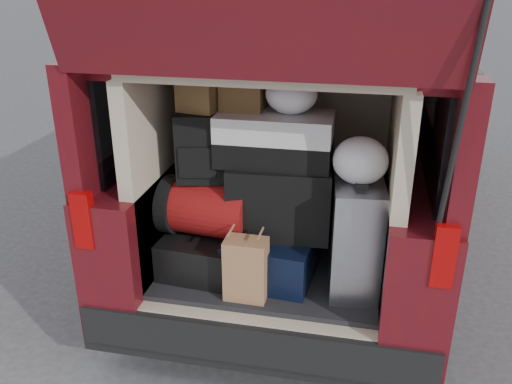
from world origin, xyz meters
TOP-DOWN VIEW (x-y plane):
  - ground at (0.00, 0.00)m, footprint 80.00×80.00m
  - minivan at (0.00, 1.86)m, footprint 1.90×5.35m
  - load_floor at (0.00, 0.28)m, footprint 1.24×1.05m
  - black_hardshell at (-0.39, 0.14)m, footprint 0.45×0.59m
  - navy_hardshell at (0.02, 0.16)m, footprint 0.52×0.62m
  - silver_roller at (0.47, 0.08)m, footprint 0.30×0.43m
  - kraft_bag at (-0.08, -0.14)m, footprint 0.22×0.14m
  - red_duffel at (-0.36, 0.12)m, footprint 0.53×0.38m
  - black_soft_case at (0.05, 0.17)m, footprint 0.58×0.37m
  - backpack at (-0.38, 0.12)m, footprint 0.29×0.21m
  - twotone_duffel at (0.01, 0.19)m, footprint 0.61×0.32m
  - grocery_sack_lower at (-0.40, 0.18)m, footprint 0.23×0.20m
  - grocery_sack_upper at (-0.17, 0.25)m, footprint 0.23×0.19m
  - plastic_bag_center at (0.09, 0.21)m, footprint 0.31×0.30m
  - plastic_bag_right at (0.47, 0.08)m, footprint 0.30×0.28m

SIDE VIEW (x-z plane):
  - ground at x=0.00m, z-range 0.00..0.00m
  - load_floor at x=0.00m, z-range 0.00..0.55m
  - black_hardshell at x=-0.39m, z-range 0.55..0.77m
  - navy_hardshell at x=0.02m, z-range 0.55..0.80m
  - kraft_bag at x=-0.08m, z-range 0.55..0.89m
  - silver_roller at x=0.47m, z-range 0.55..1.17m
  - minivan at x=0.00m, z-range -0.47..2.29m
  - red_duffel at x=-0.36m, z-range 0.77..1.09m
  - black_soft_case at x=0.05m, z-range 0.80..1.20m
  - backpack at x=-0.38m, z-range 1.09..1.47m
  - plastic_bag_right at x=0.47m, z-range 1.17..1.41m
  - twotone_duffel at x=0.01m, z-range 1.20..1.47m
  - grocery_sack_lower at x=-0.40m, z-range 1.47..1.65m
  - plastic_bag_center at x=0.09m, z-range 1.47..1.69m
  - grocery_sack_upper at x=-0.17m, z-range 1.47..1.70m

